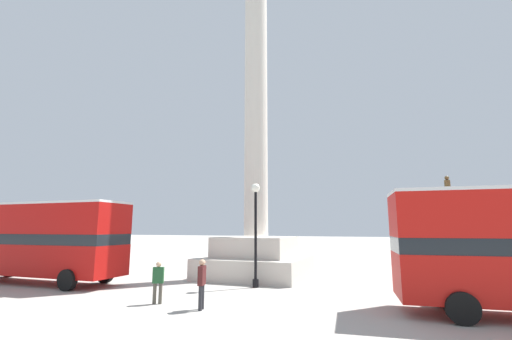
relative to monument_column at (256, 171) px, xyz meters
The scene contains 7 objects.
ground_plane 6.55m from the monument_column, ahead, with size 200.00×200.00×0.00m, color #ADA89E.
monument_column is the anchor object (origin of this frame).
bus_a 12.99m from the monument_column, 148.61° to the right, with size 10.49×2.95×4.32m.
equestrian_statue 13.38m from the monument_column, 22.40° to the left, with size 3.73×2.77×6.32m.
street_lamp 5.08m from the monument_column, 70.08° to the right, with size 0.46×0.46×5.26m.
pedestrian_near_lamp 10.20m from the monument_column, 97.13° to the right, with size 0.46×0.32×1.62m.
pedestrian_by_plinth 10.36m from the monument_column, 83.00° to the right, with size 0.28×0.50×1.80m.
Camera 1 is at (7.49, -20.34, 2.96)m, focal length 24.00 mm.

